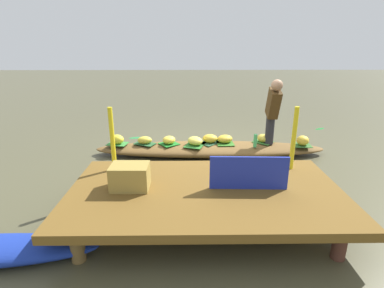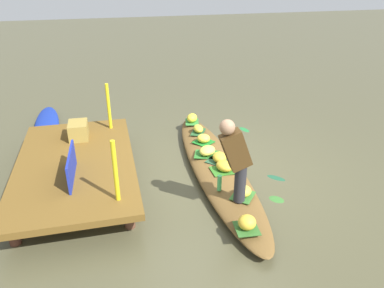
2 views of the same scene
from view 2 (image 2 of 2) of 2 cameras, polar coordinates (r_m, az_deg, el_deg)
The scene contains 29 objects.
canal_water at distance 6.29m, azimuth 3.72°, elevation -4.57°, with size 40.00×40.00×0.00m, color #4B4930.
dock_platform at distance 6.11m, azimuth -17.43°, elevation -3.06°, with size 3.20×1.80×0.41m.
vendor_boat at distance 6.23m, azimuth 3.75°, elevation -3.69°, with size 4.36×0.79×0.22m, color brown.
moored_boat at distance 8.36m, azimuth -21.37°, elevation 2.49°, with size 2.39×0.49×0.20m, color navy.
leaf_mat_0 at distance 5.37m, azimuth 7.79°, elevation -7.85°, with size 0.34×0.29×0.01m, color #366E2B.
banana_bunch_0 at distance 5.32m, azimuth 7.84°, elevation -7.17°, with size 0.24×0.22×0.15m, color gold.
leaf_mat_1 at distance 6.40m, azimuth 2.36°, elevation -1.63°, with size 0.43×0.32×0.01m, color #286B26.
banana_bunch_1 at distance 6.36m, azimuth 2.37°, elevation -1.02°, with size 0.31×0.25×0.16m, color #ECDD50.
leaf_mat_2 at distance 5.95m, azimuth 4.97°, elevation -4.00°, with size 0.42×0.32×0.01m, color #306F21.
banana_bunch_2 at distance 5.91m, azimuth 5.00°, elevation -3.37°, with size 0.30×0.24×0.15m, color gold.
leaf_mat_3 at distance 6.83m, azimuth 1.77°, elevation 0.31°, with size 0.31×0.32×0.01m, color #1C7223.
banana_bunch_3 at distance 6.80m, azimuth 1.78°, elevation 0.88°, with size 0.22×0.24×0.15m, color yellow.
leaf_mat_4 at distance 7.24m, azimuth 0.94°, elevation 1.86°, with size 0.38×0.24×0.01m, color #25532A.
banana_bunch_4 at distance 7.21m, azimuth 0.94°, elevation 2.37°, with size 0.27×0.18×0.14m, color gold.
leaf_mat_5 at distance 7.70m, azimuth 0.01°, elevation 3.41°, with size 0.37×0.27×0.01m, color #327D33.
banana_bunch_5 at distance 7.67m, azimuth 0.01°, elevation 4.02°, with size 0.26×0.21×0.18m, color yellow.
leaf_mat_6 at distance 4.79m, azimuth 8.36°, elevation -12.64°, with size 0.31×0.29×0.01m, color #306227.
banana_bunch_6 at distance 4.74m, azimuth 8.43°, elevation -11.78°, with size 0.22×0.22×0.18m, color gold.
leaf_mat_7 at distance 6.18m, azimuth 4.23°, elevation -2.72°, with size 0.39×0.29×0.01m, color #265033.
banana_bunch_7 at distance 6.15m, azimuth 4.26°, elevation -2.06°, with size 0.28×0.23×0.16m, color gold.
vendor_person at distance 4.89m, azimuth 6.71°, elevation -1.94°, with size 0.20×0.45×1.23m.
water_bottle at distance 5.39m, azimuth 4.23°, elevation -5.98°, with size 0.06×0.06×0.24m, color #48BC64.
market_banner at distance 5.55m, azimuth -17.99°, elevation -3.19°, with size 0.91×0.03×0.40m, color #1D2D9D.
railing_post_west at distance 4.79m, azimuth -11.66°, elevation -4.11°, with size 0.06×0.06×0.86m, color yellow.
railing_post_east at distance 6.98m, azimuth -12.65°, elevation 5.65°, with size 0.06×0.06×0.86m, color yellow.
produce_crate at distance 6.81m, azimuth -17.02°, elevation 2.02°, with size 0.44×0.32×0.29m, color olive.
drifting_plant_0 at distance 6.31m, azimuth 12.78°, elevation -5.08°, with size 0.31×0.13×0.01m, color #1F5135.
drifting_plant_1 at distance 5.78m, azimuth 12.83°, elevation -8.25°, with size 0.23×0.17×0.01m, color #356D2C.
drifting_plant_2 at distance 7.97m, azimuth 8.04°, elevation 2.21°, with size 0.29×0.14×0.01m, color #247738.
Camera 2 is at (-5.15, 1.64, 3.21)m, focal length 34.81 mm.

